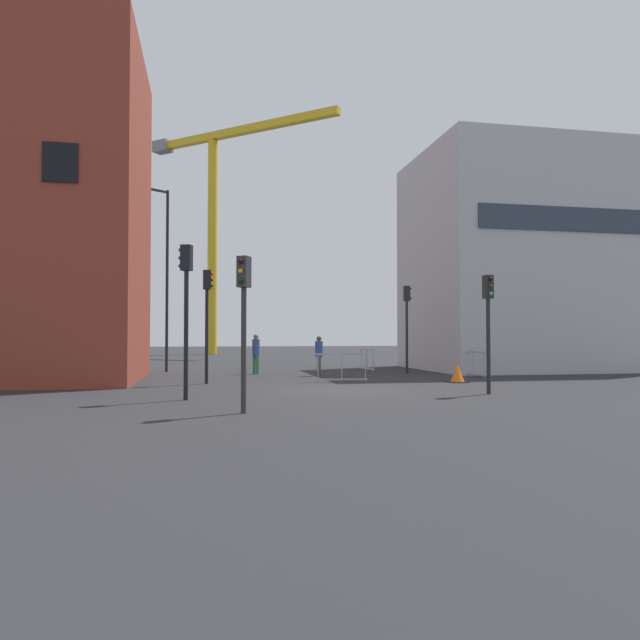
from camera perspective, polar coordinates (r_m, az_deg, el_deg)
name	(u,v)px	position (r m, az deg, el deg)	size (l,w,h in m)	color
ground	(340,390)	(19.05, 1.97, -6.77)	(160.00, 160.00, 0.00)	#28282B
office_block	(523,263)	(32.80, 19.08, 5.28)	(11.02, 8.59, 11.17)	#B7B7BC
construction_crane	(218,199)	(57.37, -9.84, 11.46)	(16.50, 13.98, 21.24)	gold
streetlamp_tall	(163,265)	(29.50, -14.98, 5.16)	(1.84, 1.29, 8.83)	#232326
traffic_light_near	(488,313)	(18.25, 15.98, 0.63)	(0.25, 0.37, 3.55)	#232326
traffic_light_corner	(244,307)	(13.32, -7.41, 1.30)	(0.35, 0.39, 3.52)	#2D2D30
traffic_light_island	(186,296)	(16.37, -12.84, 2.26)	(0.39, 0.32, 4.21)	black
traffic_light_verge	(407,315)	(27.56, 8.41, 0.51)	(0.38, 0.26, 4.05)	#232326
traffic_light_far	(207,308)	(21.74, -10.89, 1.19)	(0.37, 0.25, 4.13)	black
pedestrian_walking	(319,353)	(25.59, -0.10, -3.18)	(0.34, 0.34, 1.73)	#4C4C51
pedestrian_waiting	(256,351)	(26.89, -6.22, -2.96)	(0.34, 0.34, 1.82)	#2D844C
safety_barrier_rear	(342,367)	(22.11, 2.13, -4.58)	(2.00, 0.23, 1.08)	gray
safety_barrier_mid_span	(367,359)	(29.40, 4.58, -3.83)	(0.24, 1.81, 1.08)	#B2B5BA
safety_barrier_right_run	(473,363)	(26.05, 14.57, -4.08)	(0.18, 2.12, 1.08)	#9EA0A5
traffic_cone_by_barrier	(457,374)	(22.58, 13.17, -5.09)	(0.68, 0.68, 0.69)	black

